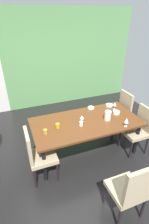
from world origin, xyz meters
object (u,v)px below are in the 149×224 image
object	(u,v)px
wine_glass_front	(82,117)
serving_bowl_near_window	(91,108)
cup_center	(81,124)
wine_glass_rear	(115,104)
wine_glass_north	(127,121)
cup_left	(58,126)
serving_bowl_east	(116,112)
dining_table	(86,124)
cup_right	(45,132)
chair_right_near	(139,128)
serving_bowl_west	(109,105)
chair_left_near	(37,154)
chair_right_far	(120,112)
pitcher_corner	(108,115)
chair_head_near	(131,190)

from	to	relation	value
wine_glass_front	serving_bowl_near_window	size ratio (longest dim) A/B	0.96
cup_center	wine_glass_rear	bearing A→B (deg)	19.44
wine_glass_north	cup_left	bearing A→B (deg)	160.79
serving_bowl_east	dining_table	bearing A→B (deg)	-176.64
cup_left	cup_center	distance (m)	0.42
serving_bowl_near_window	cup_right	xyz separation A→B (m)	(-1.12, -0.53, 0.02)
dining_table	cup_center	size ratio (longest dim) A/B	22.99
chair_right_near	cup_right	bearing A→B (deg)	83.37
serving_bowl_west	wine_glass_front	bearing A→B (deg)	-156.04
chair_left_near	wine_glass_front	world-z (taller)	chair_left_near
chair_right_far	serving_bowl_west	xyz separation A→B (m)	(-0.28, 0.06, 0.21)
serving_bowl_west	cup_left	size ratio (longest dim) A/B	1.78
chair_right_far	cup_right	distance (m)	1.90
wine_glass_north	cup_left	world-z (taller)	wine_glass_north
wine_glass_north	serving_bowl_west	world-z (taller)	wine_glass_north
cup_left	wine_glass_front	bearing A→B (deg)	3.94
wine_glass_rear	serving_bowl_east	distance (m)	0.21
chair_right_far	pitcher_corner	distance (m)	0.80
dining_table	wine_glass_front	size ratio (longest dim) A/B	15.86
chair_left_near	serving_bowl_near_window	world-z (taller)	chair_left_near
serving_bowl_near_window	chair_right_near	bearing A→B (deg)	-46.43
chair_left_near	pitcher_corner	xyz separation A→B (m)	(1.42, 0.22, 0.30)
chair_head_near	cup_right	world-z (taller)	chair_head_near
chair_head_near	cup_center	xyz separation A→B (m)	(-0.13, 1.33, 0.23)
wine_glass_rear	serving_bowl_near_window	distance (m)	0.51
serving_bowl_near_window	chair_head_near	bearing A→B (deg)	-99.95
chair_right_near	cup_center	size ratio (longest dim) A/B	10.87
wine_glass_north	serving_bowl_near_window	xyz separation A→B (m)	(-0.29, 0.84, -0.10)
chair_left_near	chair_head_near	bearing A→B (deg)	41.87
chair_left_near	wine_glass_front	distance (m)	1.04
serving_bowl_near_window	chair_right_far	bearing A→B (deg)	-7.67
chair_left_near	wine_glass_rear	xyz separation A→B (m)	(1.77, 0.54, 0.32)
serving_bowl_near_window	serving_bowl_east	bearing A→B (deg)	-44.19
cup_center	pitcher_corner	bearing A→B (deg)	0.26
chair_head_near	cup_center	distance (m)	1.36
wine_glass_north	serving_bowl_near_window	world-z (taller)	wine_glass_north
serving_bowl_east	pitcher_corner	world-z (taller)	pitcher_corner
serving_bowl_east	cup_left	bearing A→B (deg)	-177.47
chair_right_far	serving_bowl_near_window	size ratio (longest dim) A/B	7.54
cup_right	cup_left	bearing A→B (deg)	21.60
serving_bowl_east	pitcher_corner	distance (m)	0.34
serving_bowl_near_window	serving_bowl_west	size ratio (longest dim) A/B	0.90
chair_right_near	serving_bowl_near_window	bearing A→B (deg)	43.57
chair_right_far	cup_left	bearing A→B (deg)	102.08
chair_right_near	serving_bowl_west	world-z (taller)	chair_right_near
pitcher_corner	chair_head_near	bearing A→B (deg)	-107.57
dining_table	cup_right	size ratio (longest dim) A/B	24.28
serving_bowl_east	serving_bowl_west	bearing A→B (deg)	82.92
dining_table	wine_glass_front	distance (m)	0.19
wine_glass_rear	chair_left_near	bearing A→B (deg)	-163.12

